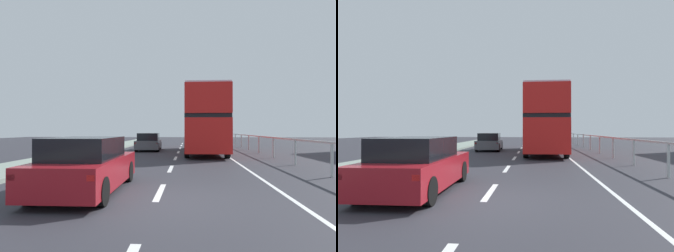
# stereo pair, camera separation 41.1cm
# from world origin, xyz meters

# --- Properties ---
(ground_plane) EXTENTS (73.73, 120.00, 0.10)m
(ground_plane) POSITION_xyz_m (0.00, 0.00, -0.05)
(ground_plane) COLOR #2F2F36
(lane_paint_markings) EXTENTS (3.33, 46.00, 0.01)m
(lane_paint_markings) POSITION_xyz_m (1.96, 8.56, 0.00)
(lane_paint_markings) COLOR silver
(lane_paint_markings) RESTS_ON ground
(bridge_side_railing) EXTENTS (0.10, 42.00, 1.23)m
(bridge_side_railing) POSITION_xyz_m (5.73, 9.00, 0.98)
(bridge_side_railing) COLOR #B4BAB8
(bridge_side_railing) RESTS_ON ground
(double_decker_bus_red) EXTENTS (2.73, 11.15, 4.31)m
(double_decker_bus_red) POSITION_xyz_m (1.87, 14.41, 2.31)
(double_decker_bus_red) COLOR red
(double_decker_bus_red) RESTS_ON ground
(hatchback_car_near) EXTENTS (1.87, 4.47, 1.45)m
(hatchback_car_near) POSITION_xyz_m (-1.93, 0.84, 0.69)
(hatchback_car_near) COLOR maroon
(hatchback_car_near) RESTS_ON ground
(sedan_car_ahead) EXTENTS (2.00, 4.56, 1.39)m
(sedan_car_ahead) POSITION_xyz_m (-2.42, 16.48, 0.67)
(sedan_car_ahead) COLOR #4E5259
(sedan_car_ahead) RESTS_ON ground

